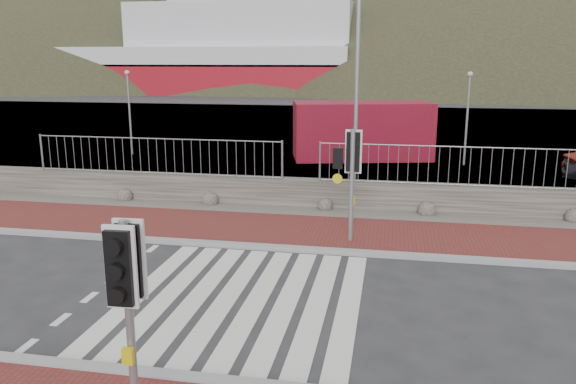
% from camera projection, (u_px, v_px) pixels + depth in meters
% --- Properties ---
extents(ground, '(220.00, 220.00, 0.00)m').
position_uv_depth(ground, '(242.00, 299.00, 11.10)').
color(ground, '#28282B').
rests_on(ground, ground).
extents(sidewalk_far, '(40.00, 3.00, 0.08)m').
position_uv_depth(sidewalk_far, '(285.00, 231.00, 15.40)').
color(sidewalk_far, maroon).
rests_on(sidewalk_far, ground).
extents(kerb_near, '(40.00, 0.25, 0.12)m').
position_uv_depth(kerb_near, '(188.00, 379.00, 8.22)').
color(kerb_near, gray).
rests_on(kerb_near, ground).
extents(kerb_far, '(40.00, 0.25, 0.12)m').
position_uv_depth(kerb_far, '(274.00, 248.00, 13.96)').
color(kerb_far, gray).
rests_on(kerb_far, ground).
extents(zebra_crossing, '(4.62, 5.60, 0.01)m').
position_uv_depth(zebra_crossing, '(242.00, 299.00, 11.10)').
color(zebra_crossing, silver).
rests_on(zebra_crossing, ground).
extents(gravel_strip, '(40.00, 1.50, 0.06)m').
position_uv_depth(gravel_strip, '(297.00, 212.00, 17.31)').
color(gravel_strip, '#59544C').
rests_on(gravel_strip, ground).
extents(stone_wall, '(40.00, 0.60, 0.90)m').
position_uv_depth(stone_wall, '(302.00, 193.00, 17.98)').
color(stone_wall, '#423D36').
rests_on(stone_wall, ground).
extents(railing, '(18.07, 0.07, 1.22)m').
position_uv_depth(railing, '(301.00, 151.00, 17.52)').
color(railing, gray).
rests_on(railing, stone_wall).
extents(quay, '(120.00, 40.00, 0.50)m').
position_uv_depth(quay, '(351.00, 130.00, 37.79)').
color(quay, '#4C4C4F').
rests_on(quay, ground).
extents(water, '(220.00, 50.00, 0.05)m').
position_uv_depth(water, '(372.00, 97.00, 71.27)').
color(water, '#3F4C54').
rests_on(water, ground).
extents(ferry, '(50.00, 16.00, 20.00)m').
position_uv_depth(ferry, '(199.00, 54.00, 79.24)').
color(ferry, maroon).
rests_on(ferry, ground).
extents(hills_backdrop, '(254.00, 90.00, 100.00)m').
position_uv_depth(hills_backdrop, '(412.00, 220.00, 99.28)').
color(hills_backdrop, '#252D1B').
rests_on(hills_backdrop, ground).
extents(traffic_signal_near, '(0.40, 0.25, 2.76)m').
position_uv_depth(traffic_signal_near, '(127.00, 281.00, 6.84)').
color(traffic_signal_near, gray).
rests_on(traffic_signal_near, ground).
extents(traffic_signal_far, '(0.71, 0.29, 2.94)m').
position_uv_depth(traffic_signal_far, '(351.00, 162.00, 14.00)').
color(traffic_signal_far, gray).
rests_on(traffic_signal_far, ground).
extents(streetlight, '(1.63, 0.21, 7.68)m').
position_uv_depth(streetlight, '(361.00, 69.00, 17.54)').
color(streetlight, gray).
rests_on(streetlight, ground).
extents(shipping_container, '(6.85, 4.09, 2.67)m').
position_uv_depth(shipping_container, '(362.00, 130.00, 26.68)').
color(shipping_container, maroon).
rests_on(shipping_container, ground).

